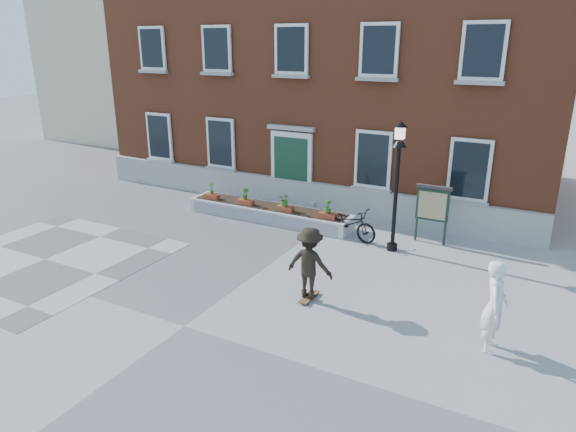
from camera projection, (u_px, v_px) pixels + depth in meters
The scene contains 10 objects.
ground at pixel (184, 326), 11.52m from camera, with size 100.00×100.00×0.00m, color gray.
checker_patch at pixel (45, 259), 15.04m from camera, with size 6.00×6.00×0.01m, color #575759.
distant_building at pixel (157, 35), 34.16m from camera, with size 10.00×12.00×13.00m, color beige.
bicycle at pixel (349, 223), 16.49m from camera, with size 0.70×2.00×1.05m, color black.
bystander at pixel (495, 306), 10.36m from camera, with size 0.72×0.47×1.98m, color white.
brick_building at pixel (347, 36), 22.03m from camera, with size 18.40×10.85×12.60m.
planter_assembly at pixel (269, 212), 18.29m from camera, with size 6.20×1.12×1.15m.
lamp_post at pixel (398, 169), 14.92m from camera, with size 0.40×0.40×3.93m.
notice_board at pixel (433, 205), 15.90m from camera, with size 1.10×0.16×1.87m.
skateboarder at pixel (310, 263), 12.42m from camera, with size 1.18×0.78×1.88m.
Camera 1 is at (6.84, -7.79, 6.06)m, focal length 32.00 mm.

